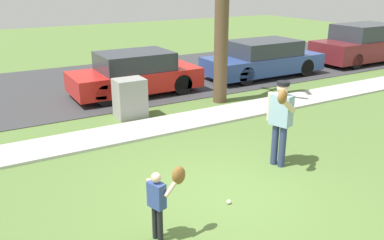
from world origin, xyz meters
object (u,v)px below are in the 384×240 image
at_px(person_child, 162,194).
at_px(baseball, 229,202).
at_px(parked_wagon_blue, 263,59).
at_px(parked_hatchback_red, 135,74).
at_px(parked_suv_maroon, 364,44).
at_px(utility_cabinet, 130,98).
at_px(person_adult, 281,115).

height_order(person_child, baseball, person_child).
height_order(person_child, parked_wagon_blue, parked_wagon_blue).
height_order(person_child, parked_hatchback_red, parked_hatchback_red).
xyz_separation_m(person_child, parked_hatchback_red, (2.58, 7.20, -0.04)).
height_order(parked_hatchback_red, parked_suv_maroon, parked_suv_maroon).
xyz_separation_m(utility_cabinet, parked_wagon_blue, (6.05, 1.96, 0.14)).
distance_m(parked_hatchback_red, parked_suv_maroon, 10.54).
relative_size(baseball, utility_cabinet, 0.07).
distance_m(parked_wagon_blue, parked_suv_maroon, 5.49).
bearing_deg(person_adult, parked_hatchback_red, -104.48).
xyz_separation_m(baseball, parked_suv_maroon, (11.79, 6.78, 0.75)).
relative_size(person_adult, parked_wagon_blue, 0.38).
relative_size(person_adult, person_child, 1.56).
distance_m(person_adult, parked_suv_maroon, 11.84).
bearing_deg(person_child, parked_suv_maroon, 10.30).
height_order(person_adult, parked_hatchback_red, person_adult).
xyz_separation_m(baseball, utility_cabinet, (0.26, 4.88, 0.49)).
relative_size(utility_cabinet, parked_suv_maroon, 0.22).
height_order(parked_hatchback_red, parked_wagon_blue, same).
bearing_deg(parked_suv_maroon, parked_hatchback_red, -0.73).
bearing_deg(person_adult, parked_wagon_blue, -145.23).
xyz_separation_m(person_child, parked_suv_maroon, (13.12, 7.06, 0.09)).
bearing_deg(parked_suv_maroon, person_child, 28.29).
xyz_separation_m(person_child, parked_wagon_blue, (7.64, 7.13, -0.04)).
distance_m(person_adult, parked_hatchback_red, 6.24).
xyz_separation_m(person_adult, parked_suv_maroon, (10.16, 6.08, -0.27)).
height_order(baseball, parked_hatchback_red, parked_hatchback_red).
xyz_separation_m(person_adult, person_child, (-2.97, -0.99, -0.36)).
relative_size(person_child, utility_cabinet, 1.04).
bearing_deg(parked_wagon_blue, baseball, 47.34).
xyz_separation_m(utility_cabinet, parked_suv_maroon, (11.53, 1.89, 0.27)).
bearing_deg(parked_hatchback_red, parked_suv_maroon, 179.27).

